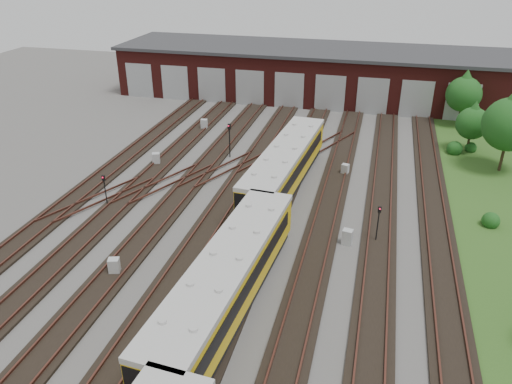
# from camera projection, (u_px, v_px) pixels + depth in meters

# --- Properties ---
(ground) EXTENTS (120.00, 120.00, 0.00)m
(ground) POSITION_uv_depth(u_px,v_px,m) (218.00, 264.00, 32.27)
(ground) COLOR #43413E
(ground) RESTS_ON ground
(track_network) EXTENTS (30.40, 70.00, 0.33)m
(track_network) POSITION_uv_depth(u_px,v_px,m) (218.00, 257.00, 32.77)
(track_network) COLOR black
(track_network) RESTS_ON ground
(maintenance_shed) EXTENTS (51.00, 12.50, 6.35)m
(maintenance_shed) POSITION_uv_depth(u_px,v_px,m) (313.00, 72.00, 65.33)
(maintenance_shed) COLOR #4D1613
(maintenance_shed) RESTS_ON ground
(grass_verge) EXTENTS (8.00, 55.00, 0.05)m
(grass_verge) POSITION_uv_depth(u_px,v_px,m) (506.00, 225.00, 36.67)
(grass_verge) COLOR #2C501A
(grass_verge) RESTS_ON ground
(metro_train) EXTENTS (4.15, 48.39, 3.35)m
(metro_train) POSITION_uv_depth(u_px,v_px,m) (227.00, 281.00, 27.31)
(metro_train) COLOR black
(metro_train) RESTS_ON ground
(signal_mast_0) EXTENTS (0.23, 0.22, 2.61)m
(signal_mast_0) POSITION_uv_depth(u_px,v_px,m) (105.00, 186.00, 38.63)
(signal_mast_0) COLOR black
(signal_mast_0) RESTS_ON ground
(signal_mast_1) EXTENTS (0.28, 0.27, 3.12)m
(signal_mast_1) POSITION_uv_depth(u_px,v_px,m) (293.00, 144.00, 45.70)
(signal_mast_1) COLOR black
(signal_mast_1) RESTS_ON ground
(signal_mast_2) EXTENTS (0.31, 0.30, 3.36)m
(signal_mast_2) POSITION_uv_depth(u_px,v_px,m) (229.00, 136.00, 47.14)
(signal_mast_2) COLOR black
(signal_mast_2) RESTS_ON ground
(signal_mast_3) EXTENTS (0.23, 0.21, 2.77)m
(signal_mast_3) POSITION_uv_depth(u_px,v_px,m) (378.00, 220.00, 33.87)
(signal_mast_3) COLOR black
(signal_mast_3) RESTS_ON ground
(relay_cabinet_0) EXTENTS (0.84, 0.77, 1.13)m
(relay_cabinet_0) POSITION_uv_depth(u_px,v_px,m) (156.00, 159.00, 46.28)
(relay_cabinet_0) COLOR #B3B6B8
(relay_cabinet_0) RESTS_ON ground
(relay_cabinet_1) EXTENTS (0.75, 0.65, 1.14)m
(relay_cabinet_1) POSITION_uv_depth(u_px,v_px,m) (204.00, 124.00, 54.89)
(relay_cabinet_1) COLOR #B3B6B8
(relay_cabinet_1) RESTS_ON ground
(relay_cabinet_2) EXTENTS (0.80, 0.72, 1.11)m
(relay_cabinet_2) POSITION_uv_depth(u_px,v_px,m) (114.00, 266.00, 31.11)
(relay_cabinet_2) COLOR #B3B6B8
(relay_cabinet_2) RESTS_ON ground
(relay_cabinet_3) EXTENTS (0.72, 0.66, 1.01)m
(relay_cabinet_3) POSITION_uv_depth(u_px,v_px,m) (345.00, 170.00, 44.31)
(relay_cabinet_3) COLOR #B3B6B8
(relay_cabinet_3) RESTS_ON ground
(relay_cabinet_4) EXTENTS (0.76, 0.68, 1.12)m
(relay_cabinet_4) POSITION_uv_depth(u_px,v_px,m) (347.00, 237.00, 34.16)
(relay_cabinet_4) COLOR #B3B6B8
(relay_cabinet_4) RESTS_ON ground
(tree_0) EXTENTS (3.82, 3.82, 6.33)m
(tree_0) POSITION_uv_depth(u_px,v_px,m) (465.00, 90.00, 54.42)
(tree_0) COLOR #2D2314
(tree_0) RESTS_ON ground
(tree_1) EXTENTS (3.10, 3.10, 5.14)m
(tree_1) POSITION_uv_depth(u_px,v_px,m) (473.00, 120.00, 47.91)
(tree_1) COLOR #2D2314
(tree_1) RESTS_ON ground
(tree_2) EXTENTS (4.69, 4.69, 7.77)m
(tree_2) POSITION_uv_depth(u_px,v_px,m) (512.00, 118.00, 43.01)
(tree_2) COLOR #2D2314
(tree_2) RESTS_ON ground
(bush_0) EXTENTS (1.28, 1.28, 1.28)m
(bush_0) POSITION_uv_depth(u_px,v_px,m) (491.00, 218.00, 36.28)
(bush_0) COLOR #144815
(bush_0) RESTS_ON ground
(bush_1) EXTENTS (1.49, 1.49, 1.49)m
(bush_1) POSITION_uv_depth(u_px,v_px,m) (455.00, 147.00, 48.55)
(bush_1) COLOR #144815
(bush_1) RESTS_ON ground
(bush_2) EXTENTS (1.13, 1.13, 1.13)m
(bush_2) POSITION_uv_depth(u_px,v_px,m) (471.00, 146.00, 49.12)
(bush_2) COLOR #144815
(bush_2) RESTS_ON ground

